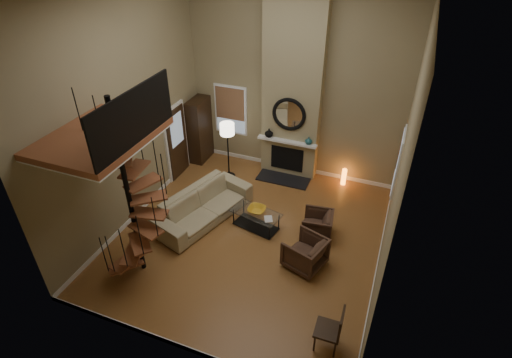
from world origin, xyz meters
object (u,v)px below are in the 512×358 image
at_px(sofa, 204,205).
at_px(side_chair, 333,328).
at_px(floor_lamp, 227,133).
at_px(coffee_table, 256,218).
at_px(hutch, 200,131).
at_px(accent_lamp, 344,177).
at_px(armchair_far, 308,254).
at_px(armchair_near, 320,225).

height_order(sofa, side_chair, side_chair).
bearing_deg(floor_lamp, coffee_table, -49.51).
relative_size(hutch, sofa, 0.76).
relative_size(floor_lamp, accent_lamp, 3.51).
relative_size(armchair_far, side_chair, 0.83).
bearing_deg(coffee_table, accent_lamp, 57.93).
distance_m(armchair_far, side_chair, 2.00).
bearing_deg(coffee_table, sofa, -174.25).
height_order(sofa, armchair_near, sofa).
relative_size(coffee_table, accent_lamp, 2.66).
bearing_deg(coffee_table, armchair_far, -28.27).
bearing_deg(coffee_table, hutch, 138.23).
height_order(armchair_near, accent_lamp, armchair_near).
relative_size(sofa, accent_lamp, 5.43).
bearing_deg(armchair_far, hutch, -109.43).
bearing_deg(floor_lamp, side_chair, -47.73).
relative_size(sofa, armchair_near, 3.74).
relative_size(hutch, side_chair, 2.07).
xyz_separation_m(coffee_table, accent_lamp, (1.64, 2.62, -0.03)).
height_order(coffee_table, accent_lamp, accent_lamp).
bearing_deg(coffee_table, side_chair, -46.53).
distance_m(sofa, floor_lamp, 2.21).
bearing_deg(hutch, side_chair, -44.10).
bearing_deg(armchair_near, accent_lamp, 170.20).
distance_m(hutch, armchair_near, 4.90).
distance_m(armchair_near, floor_lamp, 3.63).
bearing_deg(floor_lamp, armchair_near, -27.29).
bearing_deg(side_chair, armchair_near, 108.06).
bearing_deg(armchair_far, armchair_near, -162.59).
relative_size(coffee_table, side_chair, 1.33).
bearing_deg(armchair_near, coffee_table, -88.99).
distance_m(accent_lamp, side_chair, 5.28).
xyz_separation_m(armchair_near, coffee_table, (-1.54, -0.22, -0.07)).
xyz_separation_m(coffee_table, floor_lamp, (-1.55, 1.82, 1.13)).
distance_m(sofa, armchair_near, 2.92).
relative_size(armchair_near, floor_lamp, 0.41).
height_order(hutch, armchair_far, hutch).
distance_m(armchair_near, coffee_table, 1.55).
xyz_separation_m(floor_lamp, accent_lamp, (3.19, 0.81, -1.16)).
bearing_deg(sofa, floor_lamp, 23.28).
bearing_deg(armchair_far, side_chair, 45.78).
distance_m(sofa, side_chair, 4.53).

